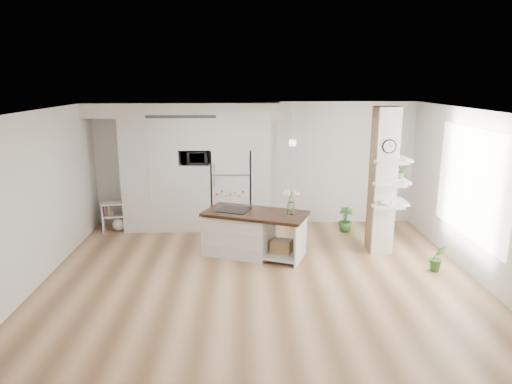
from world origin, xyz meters
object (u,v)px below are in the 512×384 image
bookshelf (117,218)px  kitchen_island (245,231)px  floor_plant_a (437,258)px  refrigerator (231,188)px

bookshelf → kitchen_island: bearing=-37.3°
bookshelf → floor_plant_a: size_ratio=1.31×
bookshelf → floor_plant_a: 6.40m
refrigerator → kitchen_island: size_ratio=0.86×
kitchen_island → bookshelf: kitchen_island is taller
refrigerator → bookshelf: 2.53m
refrigerator → bookshelf: refrigerator is taller
kitchen_island → floor_plant_a: 3.37m
refrigerator → floor_plant_a: size_ratio=3.66×
kitchen_island → bookshelf: (-2.74, 1.40, -0.16)m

